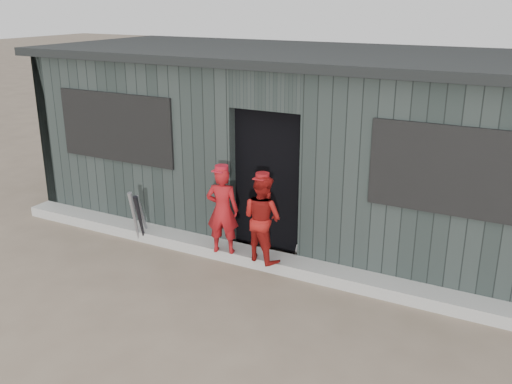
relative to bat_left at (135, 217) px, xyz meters
The scene contains 9 objects.
ground 2.43m from the bat_left, 40.91° to the right, with size 80.00×80.00×0.00m, color #71604E.
curb 1.86m from the bat_left, ahead, with size 8.00×0.36×0.15m, color #A5A6A0.
bat_left is the anchor object (origin of this frame).
bat_mid 0.19m from the bat_left, 92.24° to the left, with size 0.07×0.07×0.70m, color gray.
bat_right 0.10m from the bat_left, ahead, with size 0.07×0.07×0.80m, color black.
player_red_left 1.44m from the bat_left, ahead, with size 0.42×0.28×1.16m, color #A21318.
player_red_right 1.99m from the bat_left, ahead, with size 0.55×0.43×1.13m, color maroon.
player_grey_back 2.50m from the bat_left, 17.36° to the left, with size 0.60×0.39×1.24m, color #A2A2A2.
dugout 2.79m from the bat_left, 46.94° to the left, with size 8.30×3.30×2.62m.
Camera 1 is at (3.20, -4.21, 3.32)m, focal length 40.00 mm.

